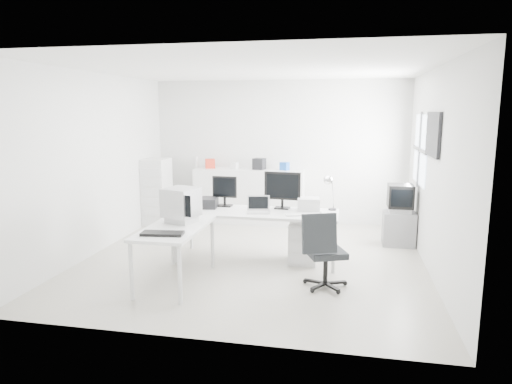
% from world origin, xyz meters
% --- Properties ---
extents(floor, '(5.00, 5.00, 0.01)m').
position_xyz_m(floor, '(0.00, 0.00, 0.00)').
color(floor, beige).
rests_on(floor, ground).
extents(ceiling, '(5.00, 5.00, 0.01)m').
position_xyz_m(ceiling, '(0.00, 0.00, 2.80)').
color(ceiling, white).
rests_on(ceiling, back_wall).
extents(back_wall, '(5.00, 0.02, 2.80)m').
position_xyz_m(back_wall, '(0.00, 2.50, 1.40)').
color(back_wall, silver).
rests_on(back_wall, floor).
extents(left_wall, '(0.02, 5.00, 2.80)m').
position_xyz_m(left_wall, '(-2.50, 0.00, 1.40)').
color(left_wall, silver).
rests_on(left_wall, floor).
extents(right_wall, '(0.02, 5.00, 2.80)m').
position_xyz_m(right_wall, '(2.50, 0.00, 1.40)').
color(right_wall, silver).
rests_on(right_wall, floor).
extents(window, '(0.02, 1.20, 1.10)m').
position_xyz_m(window, '(2.48, 1.20, 1.60)').
color(window, white).
rests_on(window, right_wall).
extents(wall_picture, '(0.04, 0.90, 0.60)m').
position_xyz_m(wall_picture, '(2.47, 0.10, 1.90)').
color(wall_picture, black).
rests_on(wall_picture, right_wall).
extents(main_desk, '(2.40, 0.80, 0.75)m').
position_xyz_m(main_desk, '(0.05, -0.00, 0.38)').
color(main_desk, silver).
rests_on(main_desk, floor).
extents(side_desk, '(0.70, 1.40, 0.75)m').
position_xyz_m(side_desk, '(-0.80, -1.10, 0.38)').
color(side_desk, silver).
rests_on(side_desk, floor).
extents(drawer_pedestal, '(0.40, 0.50, 0.60)m').
position_xyz_m(drawer_pedestal, '(0.75, 0.05, 0.30)').
color(drawer_pedestal, silver).
rests_on(drawer_pedestal, floor).
extents(inkjet_printer, '(0.46, 0.38, 0.15)m').
position_xyz_m(inkjet_printer, '(-0.80, 0.10, 0.83)').
color(inkjet_printer, black).
rests_on(inkjet_printer, main_desk).
extents(lcd_monitor_small, '(0.40, 0.24, 0.48)m').
position_xyz_m(lcd_monitor_small, '(-0.50, 0.25, 0.99)').
color(lcd_monitor_small, black).
rests_on(lcd_monitor_small, main_desk).
extents(lcd_monitor_large, '(0.57, 0.27, 0.58)m').
position_xyz_m(lcd_monitor_large, '(0.40, 0.25, 1.04)').
color(lcd_monitor_large, black).
rests_on(lcd_monitor_large, main_desk).
extents(laptop, '(0.41, 0.42, 0.23)m').
position_xyz_m(laptop, '(0.10, -0.10, 0.87)').
color(laptop, '#B7B7BA').
rests_on(laptop, main_desk).
extents(white_keyboard, '(0.41, 0.24, 0.02)m').
position_xyz_m(white_keyboard, '(0.70, -0.15, 0.76)').
color(white_keyboard, silver).
rests_on(white_keyboard, main_desk).
extents(white_mouse, '(0.06, 0.06, 0.06)m').
position_xyz_m(white_mouse, '(1.00, -0.10, 0.78)').
color(white_mouse, silver).
rests_on(white_mouse, main_desk).
extents(laser_printer, '(0.36, 0.32, 0.19)m').
position_xyz_m(laser_printer, '(0.80, 0.22, 0.84)').
color(laser_printer, silver).
rests_on(laser_printer, main_desk).
extents(desk_lamp, '(0.19, 0.19, 0.45)m').
position_xyz_m(desk_lamp, '(1.15, 0.30, 0.98)').
color(desk_lamp, silver).
rests_on(desk_lamp, main_desk).
extents(crt_monitor, '(0.51, 0.51, 0.47)m').
position_xyz_m(crt_monitor, '(-0.80, -0.85, 0.98)').
color(crt_monitor, '#B7B7BA').
rests_on(crt_monitor, side_desk).
extents(black_keyboard, '(0.52, 0.25, 0.03)m').
position_xyz_m(black_keyboard, '(-0.80, -1.50, 0.77)').
color(black_keyboard, black).
rests_on(black_keyboard, side_desk).
extents(office_chair, '(0.75, 0.75, 1.00)m').
position_xyz_m(office_chair, '(1.11, -0.89, 0.50)').
color(office_chair, '#25282A').
rests_on(office_chair, floor).
extents(tv_cabinet, '(0.52, 0.42, 0.56)m').
position_xyz_m(tv_cabinet, '(2.22, 1.21, 0.28)').
color(tv_cabinet, slate).
rests_on(tv_cabinet, floor).
extents(crt_tv, '(0.50, 0.48, 0.45)m').
position_xyz_m(crt_tv, '(2.22, 1.21, 0.79)').
color(crt_tv, black).
rests_on(crt_tv, tv_cabinet).
extents(sideboard, '(2.16, 0.54, 1.08)m').
position_xyz_m(sideboard, '(-0.54, 2.24, 0.54)').
color(sideboard, silver).
rests_on(sideboard, floor).
extents(clutter_box_a, '(0.23, 0.22, 0.19)m').
position_xyz_m(clutter_box_a, '(-1.34, 2.24, 1.17)').
color(clutter_box_a, red).
rests_on(clutter_box_a, sideboard).
extents(clutter_box_b, '(0.16, 0.15, 0.13)m').
position_xyz_m(clutter_box_b, '(-0.84, 2.24, 1.14)').
color(clutter_box_b, silver).
rests_on(clutter_box_b, sideboard).
extents(clutter_box_c, '(0.26, 0.24, 0.22)m').
position_xyz_m(clutter_box_c, '(-0.34, 2.24, 1.19)').
color(clutter_box_c, black).
rests_on(clutter_box_c, sideboard).
extents(clutter_box_d, '(0.19, 0.19, 0.15)m').
position_xyz_m(clutter_box_d, '(0.16, 2.24, 1.16)').
color(clutter_box_d, '#184DAA').
rests_on(clutter_box_d, sideboard).
extents(clutter_bottle, '(0.07, 0.07, 0.22)m').
position_xyz_m(clutter_bottle, '(-1.64, 2.28, 1.19)').
color(clutter_bottle, silver).
rests_on(clutter_bottle, sideboard).
extents(filing_cabinet, '(0.46, 0.54, 1.30)m').
position_xyz_m(filing_cabinet, '(-2.28, 1.73, 0.65)').
color(filing_cabinet, silver).
rests_on(filing_cabinet, floor).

